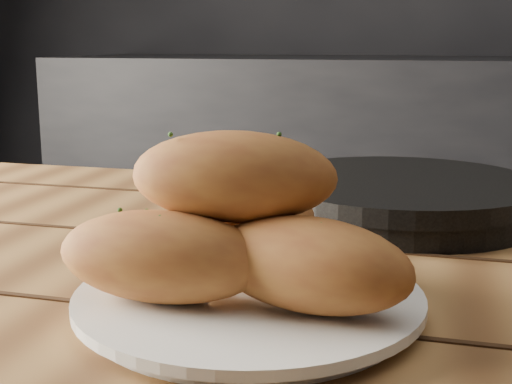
# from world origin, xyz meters

# --- Properties ---
(table) EXTENTS (1.55, 0.90, 0.75)m
(table) POSITION_xyz_m (-0.37, 0.08, 0.66)
(table) COLOR olive
(table) RESTS_ON ground
(plate) EXTENTS (0.26, 0.26, 0.02)m
(plate) POSITION_xyz_m (-0.34, -0.01, 0.76)
(plate) COLOR white
(plate) RESTS_ON table
(bread_rolls) EXTENTS (0.26, 0.21, 0.12)m
(bread_rolls) POSITION_xyz_m (-0.34, -0.01, 0.81)
(bread_rolls) COLOR #A96C2E
(bread_rolls) RESTS_ON plate
(skillet) EXTENTS (0.45, 0.32, 0.05)m
(skillet) POSITION_xyz_m (-0.25, 0.33, 0.77)
(skillet) COLOR black
(skillet) RESTS_ON table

